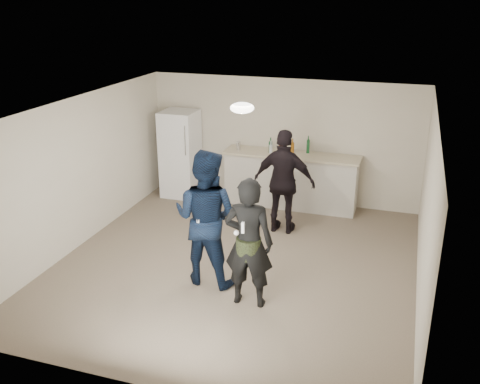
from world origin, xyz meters
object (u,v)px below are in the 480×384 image
(counter, at_px, (291,181))
(fridge, at_px, (180,154))
(spectator, at_px, (284,182))
(shaker, at_px, (238,146))
(man, at_px, (206,218))
(woman, at_px, (249,243))

(counter, xyz_separation_m, fridge, (-2.34, -0.07, 0.38))
(counter, height_order, spectator, spectator)
(fridge, relative_size, spectator, 0.96)
(shaker, height_order, man, man)
(fridge, distance_m, spectator, 2.75)
(counter, bearing_deg, woman, -86.02)
(counter, height_order, shaker, shaker)
(shaker, relative_size, woman, 0.09)
(counter, xyz_separation_m, woman, (0.26, -3.69, 0.40))
(fridge, relative_size, woman, 0.98)
(man, bearing_deg, woman, 156.15)
(counter, relative_size, fridge, 1.44)
(counter, relative_size, man, 1.28)
(spectator, bearing_deg, woman, 94.54)
(shaker, xyz_separation_m, spectator, (1.23, -1.19, -0.24))
(woman, bearing_deg, counter, -89.14)
(shaker, height_order, woman, woman)
(shaker, xyz_separation_m, woman, (1.34, -3.65, -0.25))
(man, relative_size, spectator, 1.08)
(counter, distance_m, man, 3.35)
(fridge, height_order, spectator, spectator)
(fridge, distance_m, shaker, 1.29)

